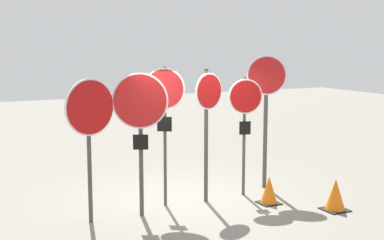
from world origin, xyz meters
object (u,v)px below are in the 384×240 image
object	(u,v)px
stop_sign_5	(266,96)
stop_sign_2	(164,102)
stop_sign_3	(208,110)
stop_sign_1	(140,114)
traffic_cone_0	(269,190)
stop_sign_0	(90,118)
traffic_cone_1	(335,195)
stop_sign_4	(245,109)

from	to	relation	value
stop_sign_5	stop_sign_2	bearing A→B (deg)	-144.05
stop_sign_3	stop_sign_2	bearing A→B (deg)	153.45
stop_sign_1	traffic_cone_0	bearing A→B (deg)	16.59
stop_sign_0	stop_sign_5	world-z (taller)	stop_sign_5
stop_sign_2	traffic_cone_0	size ratio (longest dim) A/B	4.92
stop_sign_0	stop_sign_1	size ratio (longest dim) A/B	0.97
stop_sign_1	stop_sign_3	bearing A→B (deg)	35.00
stop_sign_2	stop_sign_0	bearing A→B (deg)	-136.33
traffic_cone_1	stop_sign_0	bearing A→B (deg)	162.48
traffic_cone_0	traffic_cone_1	world-z (taller)	traffic_cone_1
stop_sign_3	stop_sign_4	bearing A→B (deg)	-13.76
stop_sign_0	traffic_cone_1	bearing A→B (deg)	-36.05
stop_sign_1	traffic_cone_1	bearing A→B (deg)	4.25
stop_sign_0	stop_sign_1	distance (m)	0.86
stop_sign_5	traffic_cone_0	distance (m)	2.01
stop_sign_4	stop_sign_5	distance (m)	0.76
stop_sign_4	stop_sign_5	bearing A→B (deg)	36.50
stop_sign_3	traffic_cone_1	size ratio (longest dim) A/B	4.34
stop_sign_4	traffic_cone_1	xyz separation A→B (m)	(0.96, -1.56, -1.44)
stop_sign_3	traffic_cone_1	bearing A→B (deg)	-57.69
traffic_cone_0	stop_sign_5	bearing A→B (deg)	60.16
stop_sign_4	traffic_cone_1	size ratio (longest dim) A/B	4.05
stop_sign_3	stop_sign_0	bearing A→B (deg)	166.09
stop_sign_3	stop_sign_5	distance (m)	1.59
stop_sign_4	traffic_cone_1	world-z (taller)	stop_sign_4
stop_sign_2	stop_sign_5	bearing A→B (deg)	37.70
stop_sign_1	stop_sign_4	bearing A→B (deg)	33.02
stop_sign_1	stop_sign_5	world-z (taller)	stop_sign_5
stop_sign_3	traffic_cone_1	world-z (taller)	stop_sign_3
stop_sign_2	traffic_cone_1	size ratio (longest dim) A/B	4.44
stop_sign_2	stop_sign_4	xyz separation A→B (m)	(1.69, -0.04, -0.21)
stop_sign_2	stop_sign_5	xyz separation A→B (m)	(2.37, 0.24, -0.00)
stop_sign_0	traffic_cone_0	world-z (taller)	stop_sign_0
stop_sign_0	traffic_cone_1	distance (m)	4.56
stop_sign_4	traffic_cone_0	bearing A→B (deg)	-65.62
traffic_cone_0	traffic_cone_1	size ratio (longest dim) A/B	0.90
stop_sign_3	stop_sign_5	bearing A→B (deg)	-5.61
stop_sign_1	traffic_cone_1	distance (m)	3.80
stop_sign_2	stop_sign_4	size ratio (longest dim) A/B	1.10
stop_sign_2	stop_sign_3	distance (m)	0.85
stop_sign_0	stop_sign_3	size ratio (longest dim) A/B	0.96
stop_sign_3	traffic_cone_0	bearing A→B (deg)	-50.27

